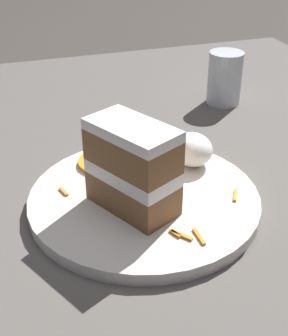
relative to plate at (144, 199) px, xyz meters
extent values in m
plane|color=#38332D|center=(0.04, 0.01, -0.04)|extent=(6.00, 6.00, 0.00)
cube|color=#56514C|center=(0.04, 0.01, -0.02)|extent=(1.17, 1.17, 0.03)
cylinder|color=silver|center=(0.00, 0.00, 0.00)|extent=(0.29, 0.29, 0.02)
cube|color=brown|center=(-0.02, 0.02, 0.03)|extent=(0.12, 0.10, 0.04)
cube|color=white|center=(-0.02, 0.02, 0.05)|extent=(0.12, 0.10, 0.02)
cube|color=brown|center=(-0.02, 0.02, 0.08)|extent=(0.12, 0.10, 0.04)
cube|color=white|center=(-0.02, 0.02, 0.11)|extent=(0.12, 0.10, 0.01)
ellipsoid|color=white|center=(0.05, -0.09, 0.03)|extent=(0.06, 0.05, 0.04)
cylinder|color=orange|center=(0.09, 0.03, 0.01)|extent=(0.07, 0.07, 0.01)
cube|color=orange|center=(0.03, 0.09, 0.01)|extent=(0.02, 0.01, 0.00)
cube|color=orange|center=(-0.10, -0.03, 0.01)|extent=(0.03, 0.00, 0.00)
cube|color=orange|center=(-0.09, -0.01, 0.01)|extent=(0.02, 0.01, 0.00)
cube|color=orange|center=(-0.04, -0.10, 0.01)|extent=(0.02, 0.02, 0.00)
cube|color=orange|center=(-0.09, -0.01, 0.01)|extent=(0.02, 0.02, 0.00)
cylinder|color=silver|center=(0.26, -0.24, 0.04)|extent=(0.06, 0.06, 0.09)
cylinder|color=silver|center=(0.26, -0.24, 0.01)|extent=(0.05, 0.05, 0.03)
camera|label=1|loc=(-0.46, 0.15, 0.33)|focal=50.00mm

